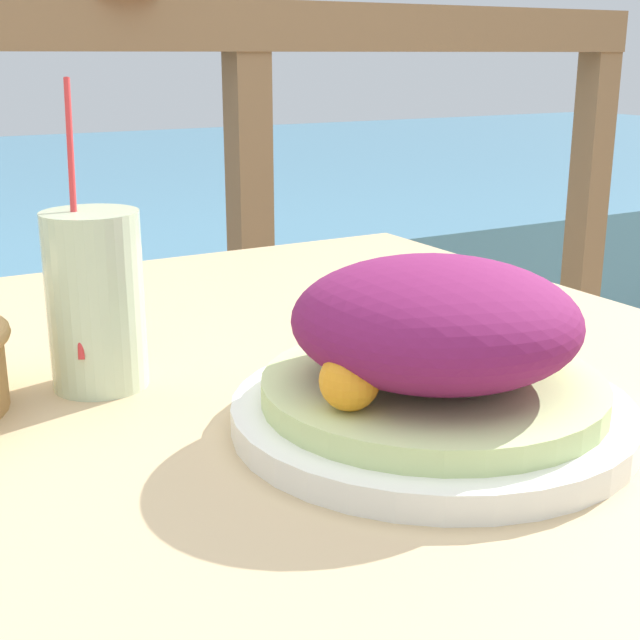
{
  "coord_description": "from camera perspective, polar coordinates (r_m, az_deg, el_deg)",
  "views": [
    {
      "loc": [
        -0.28,
        -0.64,
        1.01
      ],
      "look_at": [
        0.05,
        -0.06,
        0.81
      ],
      "focal_mm": 50.0,
      "sensor_mm": 36.0,
      "label": 1
    }
  ],
  "objects": [
    {
      "name": "salad_plate",
      "position": [
        0.64,
        7.33,
        -2.39
      ],
      "size": [
        0.29,
        0.29,
        0.12
      ],
      "color": "white",
      "rests_on": "patio_table"
    },
    {
      "name": "railing_fence",
      "position": [
        1.59,
        -19.66,
        7.59
      ],
      "size": [
        2.8,
        0.08,
        1.1
      ],
      "color": "brown",
      "rests_on": "ground_plane"
    },
    {
      "name": "patio_table",
      "position": [
        0.79,
        -5.71,
        -11.09
      ],
      "size": [
        0.94,
        0.93,
        0.75
      ],
      "color": "tan",
      "rests_on": "ground_plane"
    },
    {
      "name": "drink_glass",
      "position": [
        0.73,
        -14.17,
        1.25
      ],
      "size": [
        0.08,
        0.08,
        0.24
      ],
      "color": "beige",
      "rests_on": "patio_table"
    }
  ]
}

